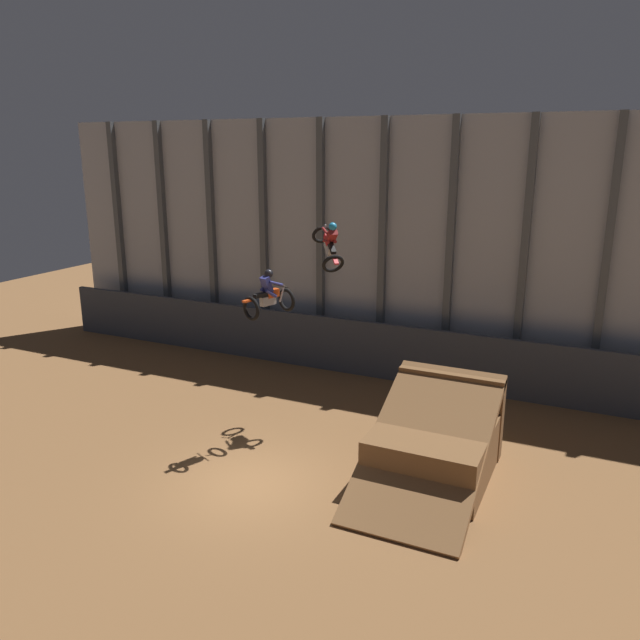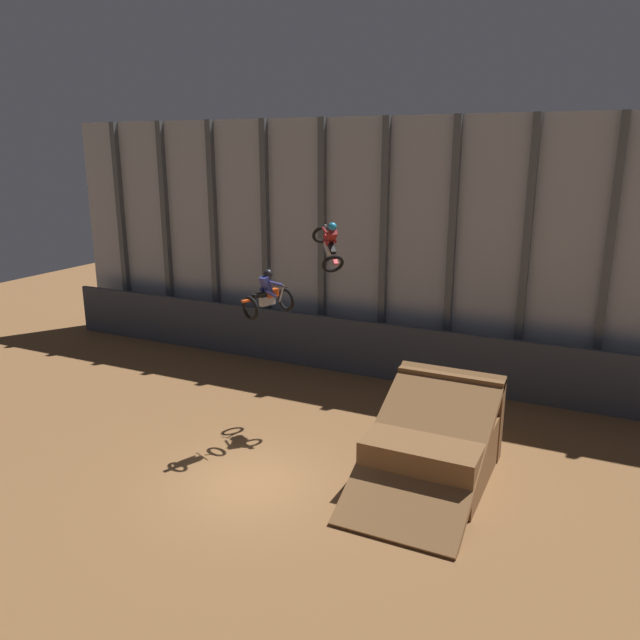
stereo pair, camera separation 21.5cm
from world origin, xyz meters
The scene contains 7 objects.
ground_plane centered at (0.00, 0.00, 0.00)m, with size 60.00×60.00×0.00m, color brown.
arena_back_wall centered at (0.00, 10.71, 5.14)m, with size 32.00×0.40×10.27m.
lower_barrier centered at (0.00, 9.47, 1.15)m, with size 31.36×0.20×2.31m.
dirt_ramp centered at (4.47, 2.91, 0.91)m, with size 3.19×5.62×2.71m.
rider_bike_left_air centered at (-0.80, 2.67, 4.72)m, with size 1.21×1.79×1.45m.
rider_bike_right_air centered at (0.10, 5.09, 6.06)m, with size 1.65×1.72×1.70m.
hay_bale_trackside centered at (4.90, 5.39, 0.28)m, with size 1.08×0.95×0.57m.
Camera 2 is at (8.59, -13.15, 9.05)m, focal length 35.00 mm.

